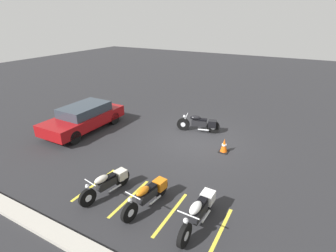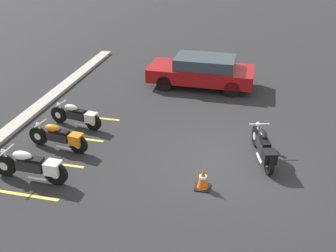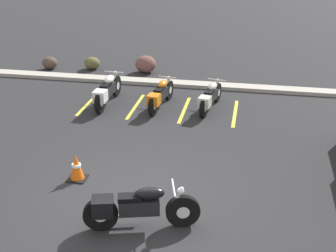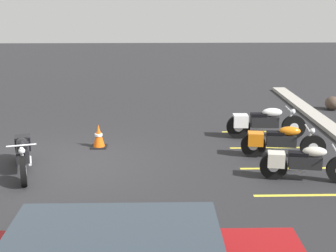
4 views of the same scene
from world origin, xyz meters
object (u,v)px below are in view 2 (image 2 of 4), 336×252
object	(u,v)px
traffic_cone	(203,179)
car_red	(202,71)
parked_bike_2	(78,116)
parked_bike_1	(60,137)
parked_bike_0	(33,166)
motorcycle_black_featured	(264,147)

from	to	relation	value
traffic_cone	car_red	bearing A→B (deg)	9.12
parked_bike_2	traffic_cone	bearing A→B (deg)	162.82
parked_bike_1	parked_bike_2	world-z (taller)	parked_bike_1
parked_bike_1	car_red	distance (m)	6.93
parked_bike_0	car_red	distance (m)	8.39
parked_bike_0	parked_bike_1	bearing A→B (deg)	-86.82
traffic_cone	parked_bike_1	bearing A→B (deg)	78.04
motorcycle_black_featured	parked_bike_0	size ratio (longest dim) A/B	0.96
car_red	traffic_cone	world-z (taller)	car_red
parked_bike_0	parked_bike_2	bearing A→B (deg)	-85.35
parked_bike_0	traffic_cone	xyz separation A→B (m)	(0.70, -4.44, -0.17)
parked_bike_0	parked_bike_2	xyz separation A→B (m)	(3.13, 0.16, -0.04)
parked_bike_1	car_red	bearing A→B (deg)	-111.17
motorcycle_black_featured	parked_bike_1	bearing A→B (deg)	82.19
motorcycle_black_featured	parked_bike_1	size ratio (longest dim) A/B	1.04
parked_bike_0	car_red	world-z (taller)	car_red
parked_bike_1	parked_bike_2	bearing A→B (deg)	-77.49
parked_bike_1	parked_bike_2	size ratio (longest dim) A/B	1.03
motorcycle_black_featured	traffic_cone	bearing A→B (deg)	124.01
car_red	parked_bike_1	bearing A→B (deg)	61.26
parked_bike_1	parked_bike_0	bearing A→B (deg)	99.40
traffic_cone	parked_bike_2	bearing A→B (deg)	62.11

